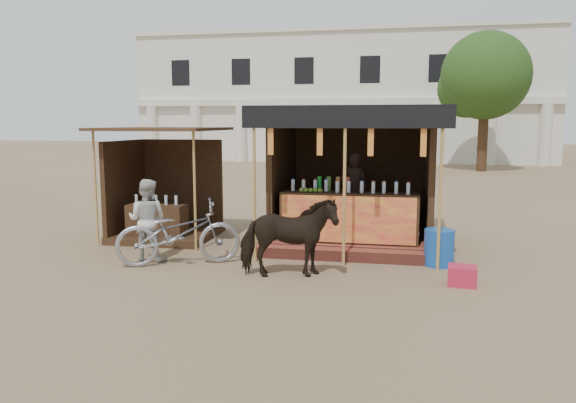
{
  "coord_description": "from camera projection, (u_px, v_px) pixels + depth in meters",
  "views": [
    {
      "loc": [
        1.93,
        -8.03,
        2.5
      ],
      "look_at": [
        0.0,
        1.6,
        1.1
      ],
      "focal_mm": 35.0,
      "sensor_mm": 36.0,
      "label": 1
    }
  ],
  "objects": [
    {
      "name": "main_stall",
      "position": [
        353.0,
        195.0,
        11.45
      ],
      "size": [
        3.6,
        3.61,
        2.78
      ],
      "color": "brown",
      "rests_on": "ground"
    },
    {
      "name": "ground",
      "position": [
        267.0,
        288.0,
        8.53
      ],
      "size": [
        120.0,
        120.0,
        0.0
      ],
      "primitive_type": "plane",
      "color": "#846B4C",
      "rests_on": "ground"
    },
    {
      "name": "cooler",
      "position": [
        399.0,
        242.0,
        10.64
      ],
      "size": [
        0.73,
        0.59,
        0.46
      ],
      "color": "#1A7544",
      "rests_on": "ground"
    },
    {
      "name": "red_crate",
      "position": [
        462.0,
        276.0,
        8.63
      ],
      "size": [
        0.46,
        0.43,
        0.3
      ],
      "primitive_type": "cube",
      "rotation": [
        0.0,
        0.0,
        -0.1
      ],
      "color": "#AE1D36",
      "rests_on": "ground"
    },
    {
      "name": "cow",
      "position": [
        288.0,
        238.0,
        9.0
      ],
      "size": [
        1.68,
        1.07,
        1.31
      ],
      "primitive_type": "imported",
      "rotation": [
        0.0,
        0.0,
        1.82
      ],
      "color": "black",
      "rests_on": "ground"
    },
    {
      "name": "tree",
      "position": [
        481.0,
        79.0,
        28.24
      ],
      "size": [
        4.5,
        4.4,
        7.0
      ],
      "color": "#382314",
      "rests_on": "ground"
    },
    {
      "name": "background_building",
      "position": [
        342.0,
        100.0,
        37.42
      ],
      "size": [
        26.0,
        7.45,
        8.18
      ],
      "color": "silver",
      "rests_on": "ground"
    },
    {
      "name": "secondary_stall",
      "position": [
        160.0,
        198.0,
        12.17
      ],
      "size": [
        2.4,
        2.4,
        2.38
      ],
      "color": "#3C2716",
      "rests_on": "ground"
    },
    {
      "name": "bystander",
      "position": [
        147.0,
        220.0,
        10.11
      ],
      "size": [
        0.73,
        0.57,
        1.49
      ],
      "primitive_type": "imported",
      "rotation": [
        0.0,
        0.0,
        3.15
      ],
      "color": "beige",
      "rests_on": "ground"
    },
    {
      "name": "blue_barrel",
      "position": [
        439.0,
        248.0,
        9.79
      ],
      "size": [
        0.68,
        0.68,
        0.64
      ],
      "primitive_type": "cylinder",
      "rotation": [
        0.0,
        0.0,
        0.39
      ],
      "color": "#154BA4",
      "rests_on": "ground"
    },
    {
      "name": "motorbike",
      "position": [
        179.0,
        233.0,
        9.83
      ],
      "size": [
        2.27,
        1.58,
        1.13
      ],
      "primitive_type": "imported",
      "rotation": [
        0.0,
        0.0,
        2.0
      ],
      "color": "#97969F",
      "rests_on": "ground"
    }
  ]
}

